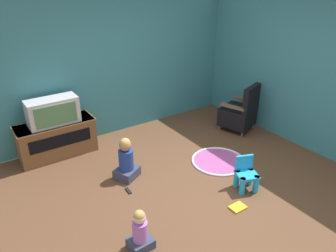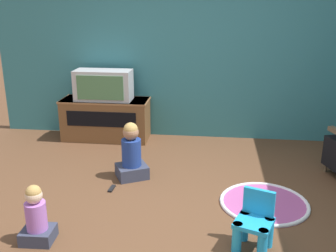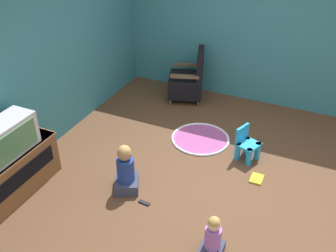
# 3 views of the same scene
# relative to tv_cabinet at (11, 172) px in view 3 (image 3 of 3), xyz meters

# --- Properties ---
(ground_plane) EXTENTS (30.00, 30.00, 0.00)m
(ground_plane) POSITION_rel_tv_cabinet_xyz_m (1.35, -2.01, -0.31)
(ground_plane) COLOR brown
(wall_back) EXTENTS (5.42, 0.12, 2.53)m
(wall_back) POSITION_rel_tv_cabinet_xyz_m (1.07, 0.32, 0.96)
(wall_back) COLOR teal
(wall_back) RESTS_ON ground_plane
(wall_right) EXTENTS (0.12, 5.39, 2.53)m
(wall_right) POSITION_rel_tv_cabinet_xyz_m (3.72, -2.31, 0.96)
(wall_right) COLOR teal
(wall_right) RESTS_ON ground_plane
(tv_cabinet) EXTENTS (1.25, 0.49, 0.59)m
(tv_cabinet) POSITION_rel_tv_cabinet_xyz_m (0.00, 0.00, 0.00)
(tv_cabinet) COLOR brown
(tv_cabinet) RESTS_ON ground_plane
(television) EXTENTS (0.79, 0.36, 0.43)m
(television) POSITION_rel_tv_cabinet_xyz_m (0.00, -0.04, 0.50)
(television) COLOR #B7B7BC
(television) RESTS_ON tv_cabinet
(black_armchair) EXTENTS (0.72, 0.73, 0.93)m
(black_armchair) POSITION_rel_tv_cabinet_xyz_m (3.21, -1.03, 0.05)
(black_armchair) COLOR brown
(black_armchair) RESTS_ON ground_plane
(yellow_kid_chair) EXTENTS (0.37, 0.36, 0.48)m
(yellow_kid_chair) POSITION_rel_tv_cabinet_xyz_m (1.91, -2.46, -0.11)
(yellow_kid_chair) COLOR #1E99DB
(yellow_kid_chair) RESTS_ON ground_plane
(play_mat) EXTENTS (0.89, 0.89, 0.04)m
(play_mat) POSITION_rel_tv_cabinet_xyz_m (2.09, -1.71, -0.30)
(play_mat) COLOR #A54C8C
(play_mat) RESTS_ON ground_plane
(child_watching_left) EXTENTS (0.27, 0.24, 0.52)m
(child_watching_left) POSITION_rel_tv_cabinet_xyz_m (0.11, -2.58, -0.08)
(child_watching_left) COLOR #33384C
(child_watching_left) RESTS_ON ground_plane
(child_watching_center) EXTENTS (0.43, 0.42, 0.66)m
(child_watching_center) POSITION_rel_tv_cabinet_xyz_m (0.64, -1.25, -0.02)
(child_watching_center) COLOR #33384C
(child_watching_center) RESTS_ON ground_plane
(book) EXTENTS (0.22, 0.16, 0.02)m
(book) POSITION_rel_tv_cabinet_xyz_m (1.51, -2.72, -0.30)
(book) COLOR gold
(book) RESTS_ON ground_plane
(remote_control) EXTENTS (0.05, 0.15, 0.02)m
(remote_control) POSITION_rel_tv_cabinet_xyz_m (0.49, -1.58, -0.30)
(remote_control) COLOR black
(remote_control) RESTS_ON ground_plane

